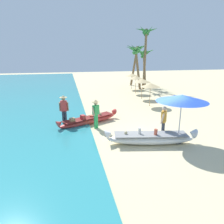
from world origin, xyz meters
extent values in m
plane|color=beige|center=(0.00, 0.00, 0.00)|extent=(80.00, 80.00, 0.00)
ellipsoid|color=white|center=(-0.31, -0.55, 0.25)|extent=(4.18, 1.55, 0.49)
cone|color=white|center=(1.66, -0.92, 0.54)|extent=(0.51, 0.55, 0.55)
cone|color=white|center=(-2.27, -0.18, 0.54)|extent=(0.51, 0.55, 0.55)
cube|color=gray|center=(-0.31, -0.55, 0.49)|extent=(3.54, 1.44, 0.04)
sphere|color=tan|center=(-1.47, -0.32, 0.57)|extent=(0.15, 0.15, 0.15)
cylinder|color=silver|center=(-0.82, -0.40, 0.64)|extent=(0.13, 0.13, 0.30)
cylinder|color=#B74C38|center=(-0.12, -0.69, 0.64)|extent=(0.16, 0.16, 0.30)
ellipsoid|color=red|center=(-2.89, 3.02, 0.20)|extent=(3.84, 2.41, 0.41)
cone|color=red|center=(-1.17, 3.90, 0.46)|extent=(0.54, 0.55, 0.48)
cone|color=red|center=(-4.61, 2.15, 0.46)|extent=(0.54, 0.55, 0.48)
cube|color=maroon|center=(-2.89, 3.02, 0.41)|extent=(3.28, 2.13, 0.04)
cube|color=#9E754C|center=(-3.90, 2.42, 0.51)|extent=(0.35, 0.32, 0.22)
cube|color=#B73333|center=(-3.27, 2.70, 0.54)|extent=(0.34, 0.36, 0.27)
cylinder|color=#B74C38|center=(-2.70, 3.11, 0.46)|extent=(0.25, 0.25, 0.10)
sphere|color=tan|center=(-2.12, 3.33, 0.48)|extent=(0.15, 0.15, 0.15)
cylinder|color=green|center=(-2.51, 2.19, 0.42)|extent=(0.14, 0.14, 0.84)
cylinder|color=green|center=(-2.62, 2.11, 0.42)|extent=(0.14, 0.14, 0.84)
cube|color=green|center=(-2.56, 2.15, 1.11)|extent=(0.42, 0.40, 0.54)
cylinder|color=tan|center=(-2.37, 2.28, 1.06)|extent=(0.19, 0.20, 0.50)
cylinder|color=tan|center=(-2.73, 1.99, 1.06)|extent=(0.19, 0.20, 0.50)
sphere|color=tan|center=(-2.56, 2.15, 1.50)|extent=(0.22, 0.22, 0.22)
cylinder|color=tan|center=(-2.56, 2.15, 1.58)|extent=(0.44, 0.44, 0.02)
cone|color=tan|center=(-2.56, 2.15, 1.65)|extent=(0.26, 0.26, 0.12)
cylinder|color=#333842|center=(0.49, -0.18, 0.45)|extent=(0.14, 0.14, 0.91)
cylinder|color=#333842|center=(0.57, -0.06, 0.45)|extent=(0.14, 0.14, 0.91)
cube|color=gold|center=(0.53, -0.12, 1.19)|extent=(0.39, 0.42, 0.57)
cylinder|color=beige|center=(0.38, -0.29, 1.14)|extent=(0.21, 0.19, 0.52)
cylinder|color=beige|center=(0.65, 0.08, 1.14)|extent=(0.21, 0.19, 0.52)
sphere|color=beige|center=(0.53, -0.12, 1.60)|extent=(0.22, 0.22, 0.22)
cylinder|color=#333842|center=(-4.42, 3.08, 0.45)|extent=(0.14, 0.14, 0.90)
cylinder|color=#333842|center=(-4.28, 3.07, 0.45)|extent=(0.14, 0.14, 0.90)
cube|color=#DB3D38|center=(-4.35, 3.07, 1.21)|extent=(0.38, 0.26, 0.62)
cylinder|color=#9E7051|center=(-4.58, 3.12, 1.16)|extent=(0.11, 0.21, 0.56)
cylinder|color=#9E7051|center=(-4.12, 3.07, 1.16)|extent=(0.11, 0.21, 0.56)
sphere|color=#9E7051|center=(-4.35, 3.07, 1.64)|extent=(0.22, 0.22, 0.22)
cylinder|color=tan|center=(-4.35, 3.07, 1.72)|extent=(0.44, 0.44, 0.02)
cone|color=tan|center=(-4.35, 3.07, 1.79)|extent=(0.26, 0.26, 0.12)
cylinder|color=#B7B7BC|center=(1.06, -0.73, 1.19)|extent=(0.05, 0.05, 2.37)
cone|color=blue|center=(1.06, -0.73, 2.23)|extent=(2.37, 2.37, 0.32)
cylinder|color=#333338|center=(1.06, -0.73, 0.03)|extent=(0.36, 0.36, 0.06)
cylinder|color=#8E6B47|center=(2.51, 6.48, 0.95)|extent=(0.04, 0.04, 1.90)
cone|color=tan|center=(2.51, 6.48, 1.75)|extent=(1.60, 1.60, 0.32)
cylinder|color=#8E6B47|center=(2.84, 9.27, 0.95)|extent=(0.04, 0.04, 1.90)
cone|color=tan|center=(2.84, 9.27, 1.75)|extent=(1.60, 1.60, 0.32)
cylinder|color=#8E6B47|center=(3.10, 11.91, 0.95)|extent=(0.04, 0.04, 1.90)
cone|color=tan|center=(3.10, 11.91, 1.75)|extent=(1.60, 1.60, 0.32)
cylinder|color=#8E6B47|center=(3.51, 14.67, 0.95)|extent=(0.04, 0.04, 1.90)
cone|color=tan|center=(3.51, 14.67, 1.75)|extent=(1.60, 1.60, 0.32)
cylinder|color=brown|center=(4.84, 17.87, 2.55)|extent=(1.05, 0.28, 5.15)
cone|color=#23602D|center=(5.68, 17.91, 4.98)|extent=(1.72, 0.49, 0.79)
cone|color=#23602D|center=(5.57, 18.21, 4.94)|extent=(1.53, 1.51, 0.90)
cone|color=#23602D|center=(5.05, 18.31, 4.84)|extent=(0.93, 1.68, 1.16)
cone|color=#23602D|center=(4.73, 18.10, 4.86)|extent=(1.91, 1.16, 1.14)
cone|color=#23602D|center=(4.78, 17.59, 4.85)|extent=(1.78, 1.31, 1.15)
cone|color=#23602D|center=(5.17, 17.41, 4.88)|extent=(0.56, 1.71, 1.06)
cone|color=#23602D|center=(5.46, 17.47, 4.97)|extent=(1.21, 1.67, 0.83)
cylinder|color=brown|center=(5.12, 14.76, 3.46)|extent=(0.36, 0.28, 6.93)
cone|color=#287033|center=(5.70, 14.83, 6.76)|extent=(1.99, 0.58, 0.91)
cone|color=#287033|center=(5.37, 15.21, 6.82)|extent=(1.09, 1.80, 0.72)
cone|color=#287033|center=(4.78, 15.08, 6.82)|extent=(1.67, 1.45, 0.72)
cone|color=#287033|center=(4.78, 14.52, 6.70)|extent=(1.58, 1.18, 1.06)
cone|color=#287033|center=(5.30, 14.38, 6.65)|extent=(0.80, 1.46, 1.12)
cylinder|color=brown|center=(4.21, 14.58, 2.43)|extent=(1.02, 0.28, 4.91)
cone|color=#337F3D|center=(4.28, 14.64, 4.62)|extent=(1.62, 0.57, 1.10)
cone|color=#337F3D|center=(4.11, 15.05, 4.67)|extent=(1.29, 1.87, 1.01)
cone|color=#337F3D|center=(3.75, 15.08, 4.64)|extent=(0.69, 1.87, 1.08)
cone|color=#337F3D|center=(3.49, 14.81, 4.70)|extent=(1.49, 1.13, 0.88)
cone|color=#337F3D|center=(3.49, 14.39, 4.64)|extent=(1.46, 1.03, 1.04)
cone|color=#337F3D|center=(3.71, 14.11, 4.73)|extent=(0.84, 1.87, 0.83)
cone|color=#337F3D|center=(4.10, 14.26, 4.61)|extent=(1.20, 1.38, 1.10)
cylinder|color=brown|center=(5.40, 15.44, 2.25)|extent=(0.62, 0.28, 4.53)
cone|color=#337F3D|center=(5.72, 15.51, 4.38)|extent=(1.88, 0.63, 0.80)
cone|color=#337F3D|center=(5.53, 15.79, 4.34)|extent=(1.40, 1.52, 0.91)
cone|color=#337F3D|center=(5.10, 15.92, 4.40)|extent=(0.81, 1.89, 0.73)
cone|color=#337F3D|center=(4.80, 15.57, 4.38)|extent=(1.69, 0.84, 0.79)
cone|color=#337F3D|center=(4.87, 15.20, 4.22)|extent=(1.44, 1.14, 1.15)
cone|color=#337F3D|center=(5.08, 15.03, 4.23)|extent=(0.86, 1.55, 1.14)
cone|color=#337F3D|center=(5.49, 14.99, 4.23)|extent=(1.24, 1.76, 1.20)
camera|label=1|loc=(-4.06, -9.13, 4.21)|focal=33.08mm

